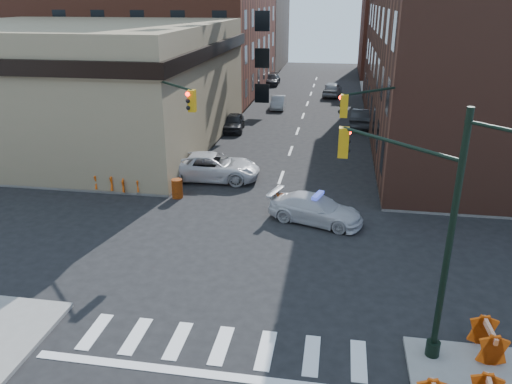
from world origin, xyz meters
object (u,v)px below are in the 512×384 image
(pedestrian_a, at_px, (162,176))
(barrel_bank, at_px, (177,189))
(pickup, at_px, (212,167))
(barrel_road, at_px, (279,204))
(police_car, at_px, (316,209))
(parked_car_enear, at_px, (362,118))
(pedestrian_b, at_px, (102,161))
(parked_car_wfar, at_px, (278,102))
(barricade_nw_a, at_px, (132,185))
(parked_car_wnear, at_px, (234,122))
(barricade_se_a, at_px, (488,340))

(pedestrian_a, distance_m, barrel_bank, 1.21)
(pickup, height_order, barrel_road, pickup)
(police_car, height_order, pickup, pickup)
(parked_car_enear, distance_m, pedestrian_b, 23.30)
(parked_car_wfar, distance_m, pedestrian_a, 25.20)
(pedestrian_a, xyz_separation_m, barrel_road, (7.04, -1.66, -0.57))
(barrel_road, distance_m, barricade_nw_a, 8.95)
(barrel_road, bearing_deg, pedestrian_b, 161.17)
(police_car, distance_m, barrel_bank, 8.28)
(parked_car_wfar, bearing_deg, pedestrian_a, -100.87)
(parked_car_wnear, bearing_deg, parked_car_enear, 10.07)
(barrel_road, distance_m, barrel_bank, 6.17)
(parked_car_wfar, relative_size, barricade_se_a, 2.86)
(barricade_nw_a, bearing_deg, barrel_road, -18.05)
(pickup, xyz_separation_m, pedestrian_b, (-7.13, -0.55, 0.17))
(pedestrian_b, bearing_deg, barrel_road, -8.54)
(barrel_road, bearing_deg, police_car, -21.32)
(barrel_bank, height_order, barricade_se_a, barricade_se_a)
(pedestrian_b, xyz_separation_m, barrel_bank, (5.91, -2.83, -0.46))
(parked_car_wfar, height_order, barricade_se_a, parked_car_wfar)
(pickup, xyz_separation_m, pedestrian_a, (-2.23, -2.96, 0.26))
(pedestrian_a, height_order, barricade_nw_a, pedestrian_a)
(pickup, bearing_deg, pedestrian_b, 92.25)
(parked_car_wnear, relative_size, barrel_bank, 3.82)
(barricade_se_a, bearing_deg, pedestrian_a, 49.03)
(parked_car_wfar, xyz_separation_m, barrel_road, (3.38, -26.58, -0.11))
(pickup, xyz_separation_m, barrel_road, (4.82, -4.62, -0.31))
(pedestrian_b, bearing_deg, police_car, -8.90)
(barricade_nw_a, bearing_deg, barricade_se_a, -44.17)
(parked_car_enear, bearing_deg, barricade_nw_a, 60.92)
(pickup, bearing_deg, barrel_road, -135.93)
(pedestrian_a, bearing_deg, police_car, 23.01)
(barrel_bank, distance_m, barricade_se_a, 18.15)
(parked_car_wnear, distance_m, parked_car_enear, 11.44)
(pedestrian_a, height_order, pedestrian_b, pedestrian_a)
(parked_car_wnear, relative_size, pedestrian_a, 2.23)
(pickup, xyz_separation_m, parked_car_wfar, (1.44, 21.96, -0.20))
(pedestrian_b, bearing_deg, parked_car_wnear, 75.66)
(barrel_road, relative_size, barrel_bank, 0.96)
(parked_car_wnear, relative_size, barrel_road, 3.98)
(barricade_nw_a, bearing_deg, parked_car_wfar, 68.34)
(parked_car_enear, height_order, pedestrian_b, pedestrian_b)
(pedestrian_b, distance_m, barrel_bank, 6.57)
(parked_car_wnear, xyz_separation_m, pedestrian_b, (-5.91, -12.88, 0.29))
(pedestrian_a, bearing_deg, barrel_road, 24.85)
(pickup, bearing_deg, police_car, -130.54)
(police_car, xyz_separation_m, parked_car_wfar, (-5.36, 27.36, -0.07))
(barrel_bank, bearing_deg, pickup, 70.05)
(police_car, height_order, barricade_se_a, police_car)
(police_car, distance_m, barrel_road, 2.14)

